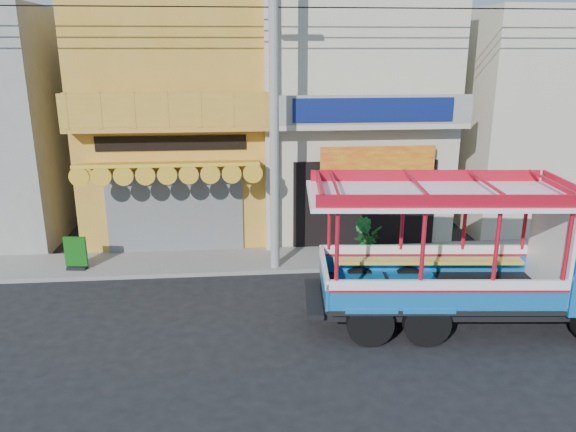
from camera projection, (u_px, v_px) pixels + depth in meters
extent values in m
plane|color=black|center=(326.00, 320.00, 13.49)|extent=(90.00, 90.00, 0.00)
cube|color=slate|center=(306.00, 259.00, 17.29)|extent=(30.00, 2.00, 0.12)
cube|color=#B88328|center=(180.00, 116.00, 19.62)|extent=(6.00, 6.00, 8.00)
cube|color=#595B5E|center=(175.00, 212.00, 17.49)|extent=(4.20, 0.10, 2.60)
cube|color=gold|center=(170.00, 164.00, 16.32)|extent=(5.20, 1.50, 0.31)
cube|color=#B88328|center=(169.00, 128.00, 16.41)|extent=(6.00, 0.70, 0.18)
cube|color=#B88328|center=(167.00, 110.00, 15.97)|extent=(6.00, 0.12, 0.95)
cube|color=black|center=(171.00, 143.00, 16.86)|extent=(4.50, 0.04, 0.45)
cube|color=beige|center=(349.00, 115.00, 20.15)|extent=(6.00, 6.00, 8.00)
cube|color=black|center=(364.00, 204.00, 17.98)|extent=(4.60, 0.12, 2.80)
cube|color=yellow|center=(378.00, 162.00, 17.34)|extent=(3.60, 0.05, 1.00)
cube|color=beige|center=(370.00, 125.00, 16.94)|extent=(6.00, 0.70, 0.18)
cube|color=gray|center=(373.00, 110.00, 16.51)|extent=(6.00, 0.12, 0.85)
cube|color=navy|center=(374.00, 110.00, 16.44)|extent=(4.80, 0.06, 0.70)
cube|color=beige|center=(271.00, 127.00, 16.88)|extent=(0.35, 0.30, 8.00)
cube|color=beige|center=(534.00, 118.00, 20.82)|extent=(6.00, 6.00, 7.60)
cylinder|color=gray|center=(274.00, 117.00, 15.26)|extent=(0.26, 0.26, 9.00)
cylinder|color=black|center=(312.00, 7.00, 14.55)|extent=(28.00, 0.04, 0.04)
cylinder|color=black|center=(555.00, 287.00, 14.14)|extent=(1.05, 0.38, 1.03)
cylinder|color=black|center=(427.00, 323.00, 12.25)|extent=(1.05, 0.38, 1.03)
cylinder|color=black|center=(408.00, 287.00, 14.13)|extent=(1.05, 0.38, 1.03)
cylinder|color=black|center=(370.00, 323.00, 12.25)|extent=(1.05, 0.38, 1.03)
cylinder|color=black|center=(359.00, 287.00, 14.13)|extent=(1.05, 0.38, 1.03)
cube|color=black|center=(470.00, 300.00, 13.17)|extent=(7.07, 2.32, 0.29)
cube|color=black|center=(434.00, 292.00, 13.11)|extent=(5.30, 2.72, 0.12)
cube|color=blue|center=(448.00, 297.00, 11.95)|extent=(5.10, 0.54, 0.62)
cube|color=white|center=(449.00, 285.00, 11.87)|extent=(5.10, 0.55, 0.23)
cube|color=blue|center=(424.00, 260.00, 14.05)|extent=(5.10, 0.54, 0.62)
cube|color=white|center=(425.00, 250.00, 13.97)|extent=(5.10, 0.55, 0.23)
cylinder|color=red|center=(337.00, 247.00, 11.64)|extent=(0.10, 0.10, 1.65)
cylinder|color=red|center=(330.00, 217.00, 13.70)|extent=(0.10, 0.10, 1.65)
cube|color=white|center=(551.00, 245.00, 12.78)|extent=(0.27, 2.09, 2.32)
cube|color=white|center=(437.00, 195.00, 12.44)|extent=(5.94, 3.04, 0.10)
cube|color=red|center=(438.00, 187.00, 12.39)|extent=(5.72, 2.91, 0.27)
cube|color=black|center=(77.00, 267.00, 16.32)|extent=(0.57, 0.36, 0.10)
cube|color=#0E500F|center=(76.00, 251.00, 16.17)|extent=(0.64, 0.15, 0.89)
imported|color=#1B5F23|center=(368.00, 243.00, 17.05)|extent=(1.10, 1.15, 0.98)
imported|color=#1B5F23|center=(365.00, 236.00, 17.44)|extent=(0.80, 0.77, 1.13)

